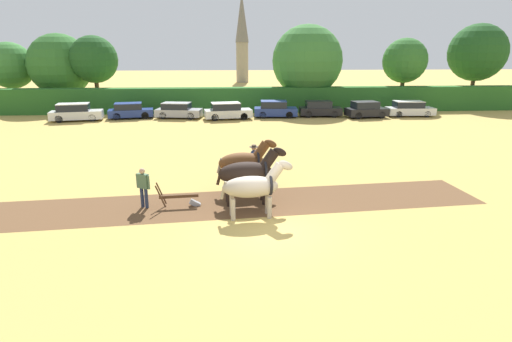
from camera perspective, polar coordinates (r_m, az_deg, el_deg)
ground_plane at (r=14.47m, az=1.93°, el=-8.53°), size 240.00×240.00×0.00m
plowed_furrow_strip at (r=17.05m, az=-16.06°, el=-5.17°), size 28.93×5.55×0.01m
hedgerow at (r=42.19m, az=-2.06°, el=10.13°), size 77.22×1.70×2.53m
tree_far_left at (r=52.02m, az=-31.69°, el=12.70°), size 4.94×4.94×7.10m
tree_left at (r=49.72m, az=-26.20°, el=13.42°), size 6.65×6.65×7.99m
tree_center_left at (r=47.12m, az=-22.15°, el=14.53°), size 4.93×4.93×7.74m
tree_center at (r=44.76m, az=7.32°, el=15.34°), size 7.52×7.52×8.88m
tree_center_right at (r=47.94m, az=20.49°, el=14.53°), size 4.77×4.77×7.51m
tree_right at (r=53.15m, az=29.08°, el=14.56°), size 6.32×6.32×9.11m
church_spire at (r=82.47m, az=-2.01°, el=18.74°), size 2.62×2.62×17.02m
draft_horse_lead_left at (r=15.21m, az=-0.34°, el=-2.22°), size 2.87×1.04×2.29m
draft_horse_lead_right at (r=16.56m, az=-1.08°, el=-0.24°), size 3.01×1.18×2.45m
draft_horse_trail_left at (r=17.95m, az=-1.70°, el=1.25°), size 2.79×1.12×2.46m
plow at (r=16.78m, az=-10.47°, el=-3.94°), size 1.82×0.49×1.13m
farmer_at_plow at (r=16.81m, az=-15.82°, el=-1.92°), size 0.59×0.42×1.68m
farmer_beside_team at (r=19.67m, az=-0.30°, el=1.69°), size 0.45×0.66×1.78m
parked_car_far_left at (r=40.31m, az=-24.36°, el=7.63°), size 4.73×2.52×1.59m
parked_car_left at (r=39.97m, az=-17.53°, el=8.20°), size 4.33×2.44×1.47m
parked_car_center_left at (r=38.98m, az=-11.06°, el=8.46°), size 4.50×2.41×1.47m
parked_car_center at (r=37.82m, az=-4.11°, el=8.52°), size 4.59×2.45×1.55m
parked_car_center_right at (r=38.88m, az=2.73°, el=8.79°), size 4.20×2.09×1.58m
parked_car_right at (r=39.76m, az=9.09°, el=8.74°), size 4.10×1.95×1.51m
parked_car_far_right at (r=40.06m, az=15.45°, el=8.43°), size 4.04×2.24×1.54m
parked_car_end_right at (r=42.20m, az=21.08°, el=8.28°), size 4.55×1.93×1.48m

